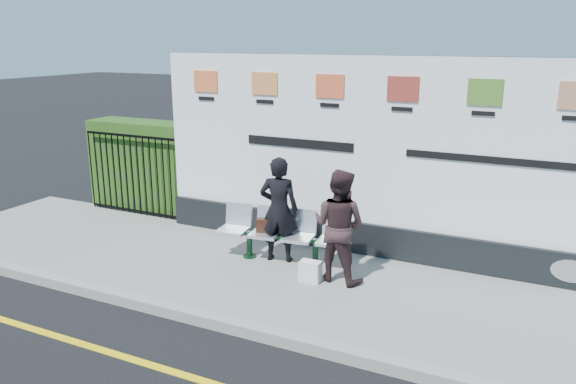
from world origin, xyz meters
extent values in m
cube|color=gray|center=(0.00, 2.50, 0.06)|extent=(14.00, 3.00, 0.12)
cube|color=gray|center=(0.00, 1.00, 0.07)|extent=(14.00, 0.18, 0.14)
cube|color=black|center=(0.50, 3.85, 0.37)|extent=(8.00, 0.30, 0.50)
cube|color=white|center=(0.50, 3.85, 1.87)|extent=(8.00, 0.14, 2.50)
cube|color=#2C5218|center=(-4.58, 4.30, 0.97)|extent=(2.35, 0.70, 1.70)
imported|color=black|center=(-1.05, 2.97, 0.92)|extent=(0.65, 0.50, 1.59)
imported|color=#352224|center=(-0.01, 2.69, 0.90)|extent=(0.84, 0.69, 1.57)
cube|color=black|center=(-1.25, 2.91, 0.65)|extent=(0.28, 0.16, 0.21)
cube|color=white|center=(-0.32, 2.47, 0.26)|extent=(0.29, 0.17, 0.29)
camera|label=1|loc=(2.50, -4.11, 3.37)|focal=35.00mm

